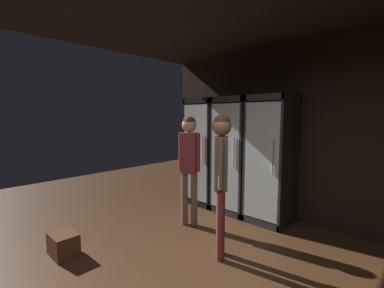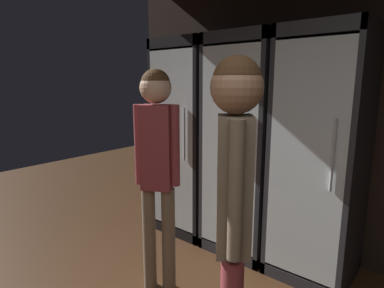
{
  "view_description": "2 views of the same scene",
  "coord_description": "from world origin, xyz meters",
  "views": [
    {
      "loc": [
        1.19,
        -1.11,
        1.69
      ],
      "look_at": [
        -2.09,
        2.35,
        1.16
      ],
      "focal_mm": 24.39,
      "sensor_mm": 36.0,
      "label": 1
    },
    {
      "loc": [
        0.11,
        0.13,
        1.59
      ],
      "look_at": [
        -1.8,
        2.42,
        1.0
      ],
      "focal_mm": 29.81,
      "sensor_mm": 36.0,
      "label": 2
    }
  ],
  "objects": [
    {
      "name": "shopper_near",
      "position": [
        -1.52,
        1.68,
        1.07
      ],
      "size": [
        0.3,
        0.24,
        1.68
      ],
      "color": "#72604C",
      "rests_on": "ground"
    },
    {
      "name": "cooler_far_left",
      "position": [
        -2.02,
        2.71,
        0.98
      ],
      "size": [
        0.63,
        0.65,
        2.0
      ],
      "color": "black",
      "rests_on": "ground"
    },
    {
      "name": "wall_back",
      "position": [
        0.0,
        3.03,
        1.4
      ],
      "size": [
        6.0,
        0.06,
        2.8
      ],
      "primitive_type": "cube",
      "color": "black",
      "rests_on": "ground"
    },
    {
      "name": "shopper_far",
      "position": [
        -0.61,
        1.28,
        1.09
      ],
      "size": [
        0.23,
        0.26,
        1.7
      ],
      "color": "brown",
      "rests_on": "ground"
    },
    {
      "name": "cooler_center",
      "position": [
        -0.69,
        2.71,
        0.98
      ],
      "size": [
        0.63,
        0.65,
        2.0
      ],
      "color": "#2B2B30",
      "rests_on": "ground"
    },
    {
      "name": "wine_crate_floor",
      "position": [
        -2.01,
        -0.01,
        0.14
      ],
      "size": [
        0.37,
        0.27,
        0.27
      ],
      "primitive_type": "cube",
      "color": "#4C2D19",
      "rests_on": "ground"
    },
    {
      "name": "cooler_left",
      "position": [
        -1.36,
        2.71,
        0.98
      ],
      "size": [
        0.63,
        0.65,
        2.0
      ],
      "color": "#2B2B30",
      "rests_on": "ground"
    }
  ]
}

